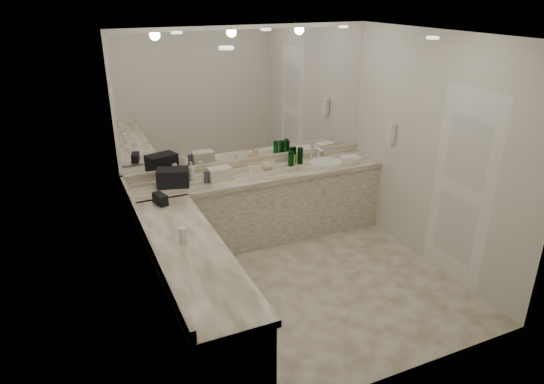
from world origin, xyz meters
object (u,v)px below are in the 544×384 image
cream_cosmetic_case (220,174)px  soap_bottle_b (214,175)px  sink (326,162)px  black_toiletry_bag (173,177)px  soap_bottle_a (191,171)px  soap_bottle_c (267,163)px  hand_towel (350,158)px  wall_phone (391,133)px

cream_cosmetic_case → soap_bottle_b: 0.08m
sink → black_toiletry_bag: (-2.00, 0.00, 0.11)m
sink → cream_cosmetic_case: 1.46m
cream_cosmetic_case → soap_bottle_b: bearing=-172.6°
cream_cosmetic_case → soap_bottle_a: soap_bottle_a is taller
black_toiletry_bag → soap_bottle_a: soap_bottle_a is taller
soap_bottle_c → sink: bearing=-4.3°
sink → soap_bottle_c: size_ratio=2.82×
black_toiletry_bag → cream_cosmetic_case: size_ratio=1.32×
cream_cosmetic_case → hand_towel: size_ratio=1.08×
cream_cosmetic_case → wall_phone: bearing=-14.1°
black_toiletry_bag → cream_cosmetic_case: (0.54, -0.05, -0.02)m
cream_cosmetic_case → sink: bearing=0.1°
cream_cosmetic_case → soap_bottle_a: size_ratio=1.20×
black_toiletry_bag → soap_bottle_a: (0.24, 0.09, 0.01)m
hand_towel → black_toiletry_bag: bearing=179.1°
wall_phone → soap_bottle_c: bearing=158.4°
sink → black_toiletry_bag: size_ratio=1.24×
wall_phone → soap_bottle_b: (-2.14, 0.44, -0.37)m
sink → soap_bottle_c: (-0.81, 0.06, 0.08)m
soap_bottle_c → hand_towel: bearing=-4.9°
cream_cosmetic_case → hand_towel: bearing=-1.4°
sink → hand_towel: 0.35m
black_toiletry_bag → soap_bottle_b: size_ratio=2.15×
black_toiletry_bag → soap_bottle_a: bearing=19.8°
black_toiletry_bag → hand_towel: black_toiletry_bag is taller
sink → wall_phone: size_ratio=1.83×
sink → soap_bottle_c: soap_bottle_c is taller
hand_towel → cream_cosmetic_case: bearing=-179.7°
hand_towel → soap_bottle_c: (-1.17, 0.10, 0.06)m
soap_bottle_b → black_toiletry_bag: bearing=172.4°
wall_phone → black_toiletry_bag: 2.68m
sink → black_toiletry_bag: 2.01m
wall_phone → black_toiletry_bag: bearing=169.1°
soap_bottle_b → soap_bottle_c: size_ratio=1.06×
sink → soap_bottle_a: (-1.76, 0.09, 0.12)m
cream_cosmetic_case → soap_bottle_b: (-0.08, -0.01, 0.00)m
soap_bottle_a → soap_bottle_b: (0.22, -0.15, -0.03)m
black_toiletry_bag → soap_bottle_c: black_toiletry_bag is taller
hand_towel → soap_bottle_a: bearing=176.6°
soap_bottle_b → cream_cosmetic_case: bearing=9.2°
wall_phone → soap_bottle_b: bearing=168.4°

